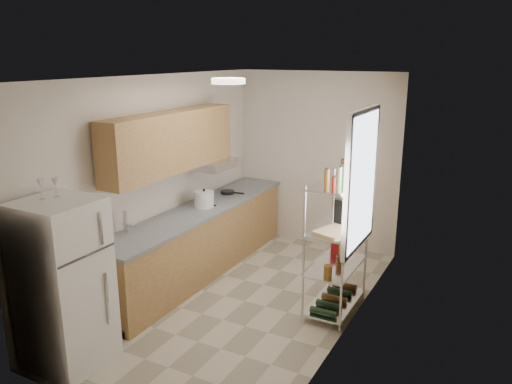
# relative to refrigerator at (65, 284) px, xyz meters

# --- Properties ---
(room) EXTENTS (2.52, 4.42, 2.62)m
(room) POSITION_rel_refrigerator_xyz_m (0.87, 1.81, 0.50)
(room) COLOR beige
(room) RESTS_ON ground
(counter_run) EXTENTS (0.63, 3.51, 0.90)m
(counter_run) POSITION_rel_refrigerator_xyz_m (-0.05, 2.24, -0.35)
(counter_run) COLOR tan
(counter_run) RESTS_ON ground
(upper_cabinets) EXTENTS (0.33, 2.20, 0.72)m
(upper_cabinets) POSITION_rel_refrigerator_xyz_m (-0.18, 1.91, 1.01)
(upper_cabinets) COLOR tan
(upper_cabinets) RESTS_ON room
(range_hood) EXTENTS (0.50, 0.60, 0.12)m
(range_hood) POSITION_rel_refrigerator_xyz_m (-0.13, 2.71, 0.59)
(range_hood) COLOR #B7BABC
(range_hood) RESTS_ON room
(window) EXTENTS (0.06, 1.00, 1.46)m
(window) POSITION_rel_refrigerator_xyz_m (2.10, 2.16, 0.75)
(window) COLOR white
(window) RESTS_ON room
(bakers_rack) EXTENTS (0.45, 0.90, 1.73)m
(bakers_rack) POSITION_rel_refrigerator_xyz_m (1.88, 2.10, 0.31)
(bakers_rack) COLOR silver
(bakers_rack) RESTS_ON ground
(ceiling_dome) EXTENTS (0.34, 0.34, 0.05)m
(ceiling_dome) POSITION_rel_refrigerator_xyz_m (0.87, 1.51, 1.77)
(ceiling_dome) COLOR white
(ceiling_dome) RESTS_ON room
(refrigerator) EXTENTS (0.66, 0.66, 1.60)m
(refrigerator) POSITION_rel_refrigerator_xyz_m (0.00, 0.00, 0.00)
(refrigerator) COLOR white
(refrigerator) RESTS_ON ground
(wine_glass_a) EXTENTS (0.06, 0.06, 0.18)m
(wine_glass_a) POSITION_rel_refrigerator_xyz_m (-0.08, 0.09, 0.89)
(wine_glass_a) COLOR silver
(wine_glass_a) RESTS_ON refrigerator
(wine_glass_b) EXTENTS (0.07, 0.07, 0.19)m
(wine_glass_b) POSITION_rel_refrigerator_xyz_m (-0.12, -0.04, 0.89)
(wine_glass_b) COLOR silver
(wine_glass_b) RESTS_ON refrigerator
(rice_cooker) EXTENTS (0.26, 0.26, 0.21)m
(rice_cooker) POSITION_rel_refrigerator_xyz_m (-0.03, 2.34, 0.21)
(rice_cooker) COLOR white
(rice_cooker) RESTS_ON counter_run
(frying_pan_large) EXTENTS (0.33, 0.33, 0.04)m
(frying_pan_large) POSITION_rel_refrigerator_xyz_m (-0.14, 2.48, 0.12)
(frying_pan_large) COLOR black
(frying_pan_large) RESTS_ON counter_run
(frying_pan_small) EXTENTS (0.22, 0.22, 0.04)m
(frying_pan_small) POSITION_rel_refrigerator_xyz_m (-0.09, 3.02, 0.12)
(frying_pan_small) COLOR black
(frying_pan_small) RESTS_ON counter_run
(cutting_board) EXTENTS (0.41, 0.47, 0.03)m
(cutting_board) POSITION_rel_refrigerator_xyz_m (1.91, 1.91, 0.23)
(cutting_board) COLOR tan
(cutting_board) RESTS_ON bakers_rack
(espresso_machine) EXTENTS (0.25, 0.31, 0.31)m
(espresso_machine) POSITION_rel_refrigerator_xyz_m (1.93, 2.27, 0.37)
(espresso_machine) COLOR black
(espresso_machine) RESTS_ON bakers_rack
(storage_bag) EXTENTS (0.10, 0.13, 0.14)m
(storage_bag) POSITION_rel_refrigerator_xyz_m (1.75, 2.44, -0.17)
(storage_bag) COLOR maroon
(storage_bag) RESTS_ON bakers_rack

